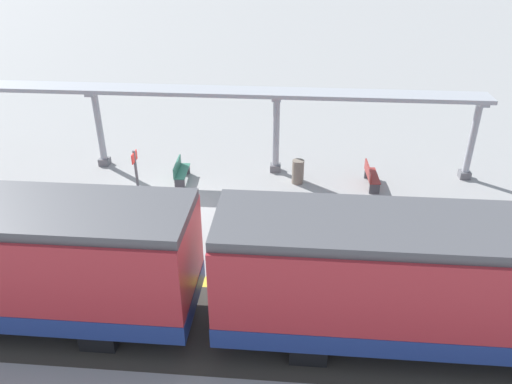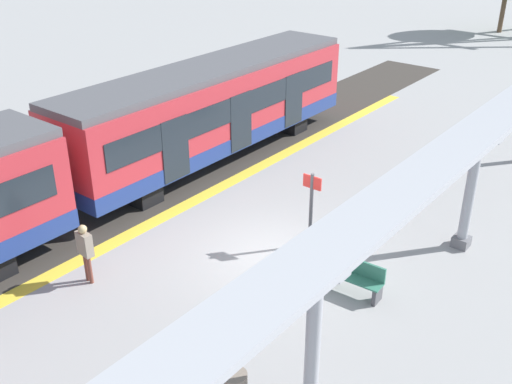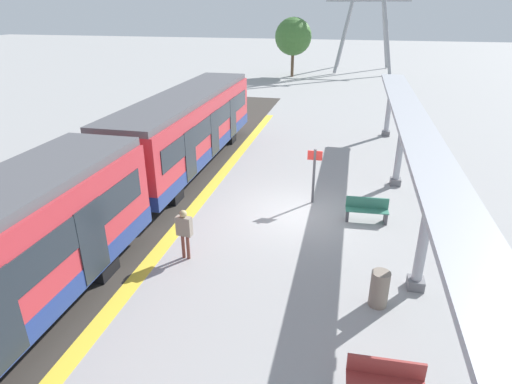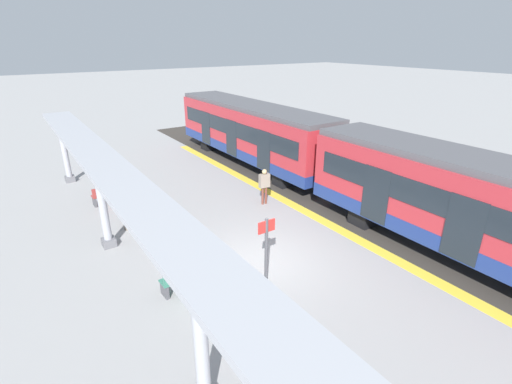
{
  "view_description": "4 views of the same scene",
  "coord_description": "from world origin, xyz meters",
  "px_view_note": "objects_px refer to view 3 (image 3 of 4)",
  "views": [
    {
      "loc": [
        -15.35,
        -4.65,
        9.25
      ],
      "look_at": [
        -0.64,
        -3.41,
        1.29
      ],
      "focal_mm": 34.66,
      "sensor_mm": 36.0,
      "label": 1
    },
    {
      "loc": [
        8.16,
        -11.07,
        8.84
      ],
      "look_at": [
        -0.46,
        -0.19,
        1.88
      ],
      "focal_mm": 42.25,
      "sensor_mm": 36.0,
      "label": 2
    },
    {
      "loc": [
        1.59,
        -14.26,
        7.15
      ],
      "look_at": [
        -1.09,
        -2.33,
        1.76
      ],
      "focal_mm": 29.87,
      "sensor_mm": 36.0,
      "label": 3
    },
    {
      "loc": [
        5.87,
        8.62,
        6.78
      ],
      "look_at": [
        -1.0,
        -1.57,
        1.77
      ],
      "focal_mm": 26.13,
      "sensor_mm": 36.0,
      "label": 4
    }
  ],
  "objects_px": {
    "trash_bin": "(379,289)",
    "platform_info_sign": "(314,171)",
    "train_far_carriage": "(188,129)",
    "passenger_waiting_near_edge": "(184,229)",
    "canopy_pillar_third": "(400,147)",
    "bench_mid_platform": "(385,380)",
    "canopy_pillar_second": "(425,234)",
    "canopy_pillar_fourth": "(389,107)",
    "bench_near_end": "(367,209)"
  },
  "relations": [
    {
      "from": "trash_bin",
      "to": "platform_info_sign",
      "type": "xyz_separation_m",
      "value": [
        -2.28,
        5.9,
        0.83
      ]
    },
    {
      "from": "train_far_carriage",
      "to": "bench_near_end",
      "type": "height_order",
      "value": "train_far_carriage"
    },
    {
      "from": "canopy_pillar_second",
      "to": "passenger_waiting_near_edge",
      "type": "xyz_separation_m",
      "value": [
        -6.7,
        0.06,
        -0.68
      ]
    },
    {
      "from": "passenger_waiting_near_edge",
      "to": "canopy_pillar_fourth",
      "type": "bearing_deg",
      "value": 66.25
    },
    {
      "from": "platform_info_sign",
      "to": "train_far_carriage",
      "type": "bearing_deg",
      "value": 154.52
    },
    {
      "from": "train_far_carriage",
      "to": "bench_mid_platform",
      "type": "xyz_separation_m",
      "value": [
        8.5,
        -11.78,
        -1.39
      ]
    },
    {
      "from": "canopy_pillar_second",
      "to": "canopy_pillar_third",
      "type": "distance_m",
      "value": 7.51
    },
    {
      "from": "canopy_pillar_third",
      "to": "passenger_waiting_near_edge",
      "type": "height_order",
      "value": "canopy_pillar_third"
    },
    {
      "from": "canopy_pillar_fourth",
      "to": "bench_near_end",
      "type": "xyz_separation_m",
      "value": [
        -1.28,
        -11.45,
        -1.26
      ]
    },
    {
      "from": "train_far_carriage",
      "to": "passenger_waiting_near_edge",
      "type": "bearing_deg",
      "value": -70.16
    },
    {
      "from": "bench_mid_platform",
      "to": "platform_info_sign",
      "type": "height_order",
      "value": "platform_info_sign"
    },
    {
      "from": "passenger_waiting_near_edge",
      "to": "bench_near_end",
      "type": "bearing_deg",
      "value": 34.83
    },
    {
      "from": "canopy_pillar_second",
      "to": "passenger_waiting_near_edge",
      "type": "distance_m",
      "value": 6.74
    },
    {
      "from": "bench_near_end",
      "to": "bench_mid_platform",
      "type": "height_order",
      "value": "same"
    },
    {
      "from": "canopy_pillar_fourth",
      "to": "platform_info_sign",
      "type": "height_order",
      "value": "canopy_pillar_fourth"
    },
    {
      "from": "passenger_waiting_near_edge",
      "to": "platform_info_sign",
      "type": "bearing_deg",
      "value": 55.33
    },
    {
      "from": "train_far_carriage",
      "to": "canopy_pillar_fourth",
      "type": "xyz_separation_m",
      "value": [
        9.53,
        7.38,
        -0.13
      ]
    },
    {
      "from": "train_far_carriage",
      "to": "passenger_waiting_near_edge",
      "type": "height_order",
      "value": "train_far_carriage"
    },
    {
      "from": "passenger_waiting_near_edge",
      "to": "canopy_pillar_third",
      "type": "bearing_deg",
      "value": 48.06
    },
    {
      "from": "train_far_carriage",
      "to": "canopy_pillar_second",
      "type": "bearing_deg",
      "value": -39.67
    },
    {
      "from": "canopy_pillar_second",
      "to": "platform_info_sign",
      "type": "bearing_deg",
      "value": 123.86
    },
    {
      "from": "train_far_carriage",
      "to": "canopy_pillar_second",
      "type": "xyz_separation_m",
      "value": [
        9.53,
        -7.91,
        -0.13
      ]
    },
    {
      "from": "canopy_pillar_third",
      "to": "bench_mid_platform",
      "type": "height_order",
      "value": "canopy_pillar_third"
    },
    {
      "from": "canopy_pillar_second",
      "to": "trash_bin",
      "type": "bearing_deg",
      "value": -137.27
    },
    {
      "from": "bench_near_end",
      "to": "bench_mid_platform",
      "type": "bearing_deg",
      "value": -88.19
    },
    {
      "from": "canopy_pillar_third",
      "to": "bench_near_end",
      "type": "xyz_separation_m",
      "value": [
        -1.28,
        -3.69,
        -1.26
      ]
    },
    {
      "from": "bench_mid_platform",
      "to": "train_far_carriage",
      "type": "bearing_deg",
      "value": 125.8
    },
    {
      "from": "bench_near_end",
      "to": "canopy_pillar_third",
      "type": "bearing_deg",
      "value": 70.84
    },
    {
      "from": "canopy_pillar_third",
      "to": "bench_mid_platform",
      "type": "distance_m",
      "value": 11.5
    },
    {
      "from": "canopy_pillar_second",
      "to": "canopy_pillar_fourth",
      "type": "relative_size",
      "value": 1.0
    },
    {
      "from": "train_far_carriage",
      "to": "canopy_pillar_fourth",
      "type": "height_order",
      "value": "train_far_carriage"
    },
    {
      "from": "canopy_pillar_second",
      "to": "bench_near_end",
      "type": "height_order",
      "value": "canopy_pillar_second"
    },
    {
      "from": "canopy_pillar_second",
      "to": "trash_bin",
      "type": "xyz_separation_m",
      "value": [
        -1.04,
        -0.96,
        -1.2
      ]
    },
    {
      "from": "bench_near_end",
      "to": "platform_info_sign",
      "type": "xyz_separation_m",
      "value": [
        -2.04,
        1.12,
        0.89
      ]
    },
    {
      "from": "bench_near_end",
      "to": "trash_bin",
      "type": "xyz_separation_m",
      "value": [
        0.24,
        -4.79,
        0.05
      ]
    },
    {
      "from": "canopy_pillar_fourth",
      "to": "bench_mid_platform",
      "type": "xyz_separation_m",
      "value": [
        -1.04,
        -19.15,
        -1.26
      ]
    },
    {
      "from": "trash_bin",
      "to": "canopy_pillar_second",
      "type": "bearing_deg",
      "value": 42.73
    },
    {
      "from": "canopy_pillar_third",
      "to": "canopy_pillar_fourth",
      "type": "bearing_deg",
      "value": 90.0
    },
    {
      "from": "passenger_waiting_near_edge",
      "to": "train_far_carriage",
      "type": "bearing_deg",
      "value": 109.84
    },
    {
      "from": "train_far_carriage",
      "to": "canopy_pillar_second",
      "type": "distance_m",
      "value": 12.39
    },
    {
      "from": "canopy_pillar_second",
      "to": "canopy_pillar_fourth",
      "type": "xyz_separation_m",
      "value": [
        0.0,
        15.28,
        0.0
      ]
    },
    {
      "from": "canopy_pillar_second",
      "to": "bench_mid_platform",
      "type": "distance_m",
      "value": 4.2
    },
    {
      "from": "canopy_pillar_fourth",
      "to": "trash_bin",
      "type": "bearing_deg",
      "value": -93.66
    },
    {
      "from": "trash_bin",
      "to": "train_far_carriage",
      "type": "bearing_deg",
      "value": 133.78
    },
    {
      "from": "train_far_carriage",
      "to": "trash_bin",
      "type": "distance_m",
      "value": 12.35
    },
    {
      "from": "bench_mid_platform",
      "to": "canopy_pillar_third",
      "type": "bearing_deg",
      "value": 84.79
    },
    {
      "from": "bench_near_end",
      "to": "bench_mid_platform",
      "type": "relative_size",
      "value": 1.0
    },
    {
      "from": "trash_bin",
      "to": "platform_info_sign",
      "type": "distance_m",
      "value": 6.38
    },
    {
      "from": "canopy_pillar_third",
      "to": "canopy_pillar_fourth",
      "type": "distance_m",
      "value": 7.77
    },
    {
      "from": "train_far_carriage",
      "to": "platform_info_sign",
      "type": "height_order",
      "value": "train_far_carriage"
    }
  ]
}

